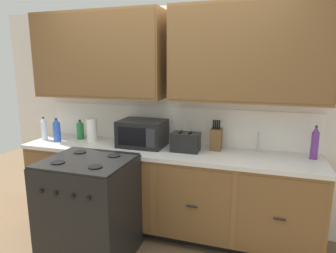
# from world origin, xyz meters

# --- Properties ---
(ground_plane) EXTENTS (8.00, 8.00, 0.00)m
(ground_plane) POSITION_xyz_m (0.00, 0.00, 0.00)
(ground_plane) COLOR brown
(wall_unit) EXTENTS (4.25, 0.40, 2.36)m
(wall_unit) POSITION_xyz_m (0.00, 0.50, 1.62)
(wall_unit) COLOR white
(wall_unit) RESTS_ON ground_plane
(counter_run) EXTENTS (3.08, 0.64, 0.90)m
(counter_run) POSITION_xyz_m (0.00, 0.30, 0.46)
(counter_run) COLOR black
(counter_run) RESTS_ON ground_plane
(stove_range) EXTENTS (0.76, 0.68, 0.95)m
(stove_range) POSITION_xyz_m (-0.50, -0.33, 0.47)
(stove_range) COLOR black
(stove_range) RESTS_ON ground_plane
(microwave) EXTENTS (0.48, 0.37, 0.28)m
(microwave) POSITION_xyz_m (-0.26, 0.36, 1.04)
(microwave) COLOR black
(microwave) RESTS_ON counter_run
(toaster) EXTENTS (0.28, 0.18, 0.19)m
(toaster) POSITION_xyz_m (0.23, 0.31, 1.00)
(toaster) COLOR black
(toaster) RESTS_ON counter_run
(knife_block) EXTENTS (0.11, 0.14, 0.31)m
(knife_block) POSITION_xyz_m (0.52, 0.45, 1.02)
(knife_block) COLOR brown
(knife_block) RESTS_ON counter_run
(sink_faucet) EXTENTS (0.02, 0.02, 0.20)m
(sink_faucet) POSITION_xyz_m (0.92, 0.51, 1.00)
(sink_faucet) COLOR #B2B5BA
(sink_faucet) RESTS_ON counter_run
(paper_towel_roll) EXTENTS (0.12, 0.12, 0.26)m
(paper_towel_roll) POSITION_xyz_m (-0.88, 0.36, 1.03)
(paper_towel_roll) COLOR white
(paper_towel_roll) RESTS_ON counter_run
(bottle_green) EXTENTS (0.08, 0.08, 0.23)m
(bottle_green) POSITION_xyz_m (-1.07, 0.42, 1.01)
(bottle_green) COLOR #237A38
(bottle_green) RESTS_ON counter_run
(bottle_violet) EXTENTS (0.07, 0.07, 0.31)m
(bottle_violet) POSITION_xyz_m (1.42, 0.42, 1.06)
(bottle_violet) COLOR #663384
(bottle_violet) RESTS_ON counter_run
(bottle_blue) EXTENTS (0.08, 0.08, 0.26)m
(bottle_blue) POSITION_xyz_m (-1.26, 0.25, 1.03)
(bottle_blue) COLOR blue
(bottle_blue) RESTS_ON counter_run
(bottle_clear) EXTENTS (0.07, 0.07, 0.27)m
(bottle_clear) POSITION_xyz_m (-1.45, 0.26, 1.03)
(bottle_clear) COLOR silver
(bottle_clear) RESTS_ON counter_run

